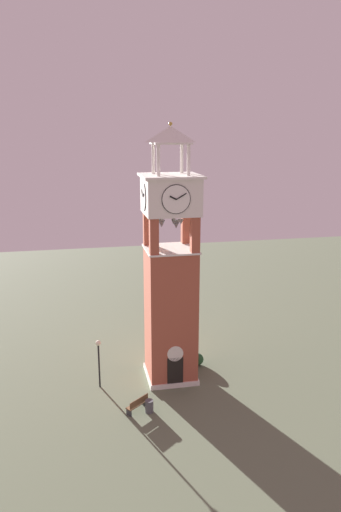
{
  "coord_description": "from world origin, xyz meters",
  "views": [
    {
      "loc": [
        -6.06,
        -30.02,
        17.08
      ],
      "look_at": [
        0.0,
        0.0,
        8.95
      ],
      "focal_mm": 33.14,
      "sensor_mm": 36.0,
      "label": 1
    }
  ],
  "objects_px": {
    "park_bench": "(138,404)",
    "lamp_post": "(99,354)",
    "clock_tower": "(171,281)",
    "trash_bin": "(149,406)"
  },
  "relations": [
    {
      "from": "park_bench",
      "to": "lamp_post",
      "type": "relative_size",
      "value": 0.44
    },
    {
      "from": "clock_tower",
      "to": "trash_bin",
      "type": "xyz_separation_m",
      "value": [
        -2.19,
        -4.14,
        -6.76
      ]
    },
    {
      "from": "park_bench",
      "to": "trash_bin",
      "type": "height_order",
      "value": "park_bench"
    },
    {
      "from": "park_bench",
      "to": "trash_bin",
      "type": "relative_size",
      "value": 1.91
    },
    {
      "from": "lamp_post",
      "to": "trash_bin",
      "type": "bearing_deg",
      "value": -51.94
    },
    {
      "from": "trash_bin",
      "to": "park_bench",
      "type": "bearing_deg",
      "value": 160.45
    },
    {
      "from": "trash_bin",
      "to": "lamp_post",
      "type": "bearing_deg",
      "value": 128.06
    },
    {
      "from": "park_bench",
      "to": "clock_tower",
      "type": "bearing_deg",
      "value": 53.43
    },
    {
      "from": "lamp_post",
      "to": "clock_tower",
      "type": "bearing_deg",
      "value": 5.3
    },
    {
      "from": "clock_tower",
      "to": "trash_bin",
      "type": "relative_size",
      "value": 22.04
    }
  ]
}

